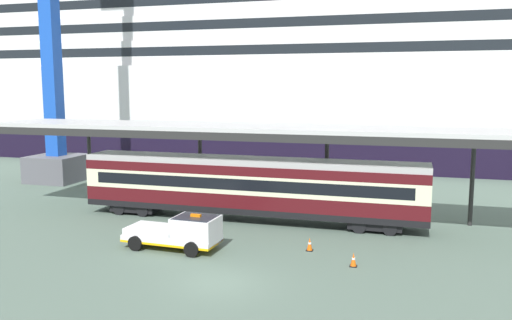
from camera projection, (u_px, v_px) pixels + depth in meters
The scene contains 7 objects.
ground_plane at pixel (220, 282), 24.04m from camera, with size 400.00×400.00×0.00m, color #52665A.
cruise_ship at pixel (492, 53), 58.83m from camera, with size 175.51×22.01×35.58m.
platform_canopy at pixel (251, 130), 34.69m from camera, with size 36.66×5.28×6.18m.
train_carriage at pixel (250, 186), 34.80m from camera, with size 22.50×2.81×4.11m.
service_truck at pixel (180, 231), 28.78m from camera, with size 5.29×2.44×2.02m.
traffic_cone_near at pixel (310, 244), 28.61m from camera, with size 0.36×0.36×0.73m.
traffic_cone_mid at pixel (353, 260), 26.11m from camera, with size 0.36×0.36×0.70m.
Camera 1 is at (8.09, -21.63, 8.80)m, focal length 37.55 mm.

